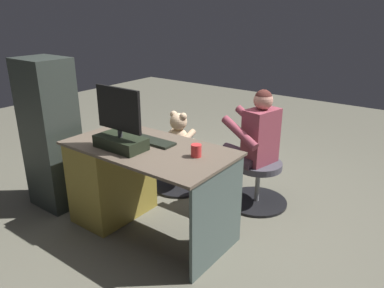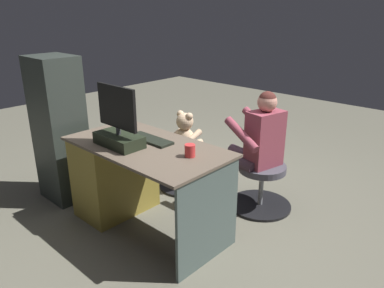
% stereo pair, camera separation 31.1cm
% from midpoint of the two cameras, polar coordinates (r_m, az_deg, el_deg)
% --- Properties ---
extents(ground_plane, '(10.00, 10.00, 0.00)m').
position_cam_midpoint_polar(ground_plane, '(3.52, -3.94, -10.03)').
color(ground_plane, '#626051').
extents(desk, '(1.36, 0.72, 0.76)m').
position_cam_midpoint_polar(desk, '(3.30, -13.79, -4.93)').
color(desk, brown).
rests_on(desk, ground_plane).
extents(monitor, '(0.44, 0.21, 0.48)m').
position_cam_midpoint_polar(monitor, '(2.88, -14.10, 1.77)').
color(monitor, black).
rests_on(monitor, desk).
extents(keyboard, '(0.42, 0.14, 0.02)m').
position_cam_midpoint_polar(keyboard, '(3.01, -9.29, 0.43)').
color(keyboard, black).
rests_on(keyboard, desk).
extents(computer_mouse, '(0.06, 0.10, 0.04)m').
position_cam_midpoint_polar(computer_mouse, '(3.23, -13.21, 1.72)').
color(computer_mouse, '#2B2D2B').
rests_on(computer_mouse, desk).
extents(cup, '(0.08, 0.08, 0.09)m').
position_cam_midpoint_polar(cup, '(2.67, -2.68, -1.08)').
color(cup, red).
rests_on(cup, desk).
extents(tv_remote, '(0.06, 0.15, 0.02)m').
position_cam_midpoint_polar(tv_remote, '(3.26, -14.78, 1.55)').
color(tv_remote, black).
rests_on(tv_remote, desk).
extents(office_chair_teddy, '(0.54, 0.54, 0.43)m').
position_cam_midpoint_polar(office_chair_teddy, '(3.83, -4.34, -3.48)').
color(office_chair_teddy, black).
rests_on(office_chair_teddy, ground_plane).
extents(teddy_bear, '(0.27, 0.27, 0.39)m').
position_cam_midpoint_polar(teddy_bear, '(3.70, -4.36, 1.80)').
color(teddy_bear, '#DBB68F').
rests_on(teddy_bear, office_chair_teddy).
extents(visitor_chair, '(0.58, 0.58, 0.43)m').
position_cam_midpoint_polar(visitor_chair, '(3.54, 7.65, -5.75)').
color(visitor_chair, black).
rests_on(visitor_chair, ground_plane).
extents(person, '(0.60, 0.55, 1.11)m').
position_cam_midpoint_polar(person, '(3.41, 6.44, 0.65)').
color(person, '#933D4C').
rests_on(person, ground_plane).
extents(equipment_rack, '(0.44, 0.36, 1.38)m').
position_cam_midpoint_polar(equipment_rack, '(3.64, -23.29, 1.25)').
color(equipment_rack, '#2C332E').
rests_on(equipment_rack, ground_plane).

